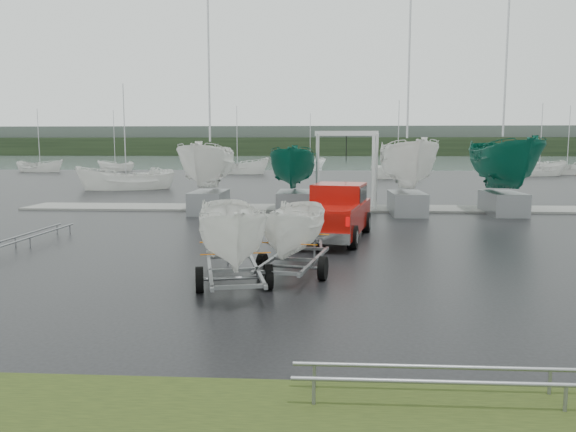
# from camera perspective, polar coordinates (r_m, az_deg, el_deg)

# --- Properties ---
(ground_plane) EXTENTS (120.00, 120.00, 0.00)m
(ground_plane) POSITION_cam_1_polar(r_m,az_deg,el_deg) (17.09, 0.44, -4.19)
(ground_plane) COLOR black
(ground_plane) RESTS_ON ground
(lake) EXTENTS (300.00, 300.00, 0.00)m
(lake) POSITION_cam_1_polar(r_m,az_deg,el_deg) (116.78, 3.07, 5.50)
(lake) COLOR gray
(lake) RESTS_ON ground
(dock) EXTENTS (30.00, 3.00, 0.12)m
(dock) POSITION_cam_1_polar(r_m,az_deg,el_deg) (29.93, 1.77, 0.81)
(dock) COLOR gray
(dock) RESTS_ON ground
(treeline) EXTENTS (300.00, 8.00, 6.00)m
(treeline) POSITION_cam_1_polar(r_m,az_deg,el_deg) (186.73, 3.25, 7.05)
(treeline) COLOR black
(treeline) RESTS_ON ground
(far_hill) EXTENTS (300.00, 6.00, 10.00)m
(far_hill) POSITION_cam_1_polar(r_m,az_deg,el_deg) (194.74, 3.26, 7.64)
(far_hill) COLOR #4C5651
(far_hill) RESTS_ON ground
(pickup_truck) EXTENTS (3.05, 6.11, 1.94)m
(pickup_truck) POSITION_cam_1_polar(r_m,az_deg,el_deg) (20.63, 4.89, 0.59)
(pickup_truck) COLOR #970D08
(pickup_truck) RESTS_ON ground
(trailer_hitched) EXTENTS (1.89, 3.76, 4.25)m
(trailer_hitched) POSITION_cam_1_polar(r_m,az_deg,el_deg) (14.25, 0.61, 2.96)
(trailer_hitched) COLOR gray
(trailer_hitched) RESTS_ON ground
(trailer_parked) EXTENTS (1.95, 3.77, 4.69)m
(trailer_parked) POSITION_cam_1_polar(r_m,az_deg,el_deg) (13.04, -5.66, 3.56)
(trailer_parked) COLOR gray
(trailer_parked) RESTS_ON ground
(boat_hoist) EXTENTS (3.30, 2.18, 4.12)m
(boat_hoist) POSITION_cam_1_polar(r_m,az_deg,el_deg) (29.77, 5.92, 5.79)
(boat_hoist) COLOR silver
(boat_hoist) RESTS_ON ground
(keelboat_0) EXTENTS (2.40, 3.20, 10.57)m
(keelboat_0) POSITION_cam_1_polar(r_m,az_deg,el_deg) (28.31, -8.13, 7.98)
(keelboat_0) COLOR gray
(keelboat_0) RESTS_ON ground
(keelboat_1) EXTENTS (2.22, 3.20, 7.01)m
(keelboat_1) POSITION_cam_1_polar(r_m,az_deg,el_deg) (27.97, 0.63, 7.45)
(keelboat_1) COLOR gray
(keelboat_1) RESTS_ON ground
(keelboat_2) EXTENTS (2.56, 3.20, 10.74)m
(keelboat_2) POSITION_cam_1_polar(r_m,az_deg,el_deg) (28.05, 12.17, 8.46)
(keelboat_2) COLOR gray
(keelboat_2) RESTS_ON ground
(keelboat_3) EXTENTS (2.63, 3.20, 10.81)m
(keelboat_3) POSITION_cam_1_polar(r_m,az_deg,el_deg) (29.42, 21.31, 8.30)
(keelboat_3) COLOR gray
(keelboat_3) RESTS_ON ground
(mast_rack_0) EXTENTS (0.56, 6.50, 0.06)m
(mast_rack_0) POSITION_cam_1_polar(r_m,az_deg,el_deg) (20.53, -25.37, -1.98)
(mast_rack_0) COLOR gray
(mast_rack_0) RESTS_ON ground
(mast_rack_2) EXTENTS (7.00, 0.56, 0.06)m
(mast_rack_2) POSITION_cam_1_polar(r_m,az_deg,el_deg) (8.43, 25.75, -14.53)
(mast_rack_2) COLOR gray
(mast_rack_2) RESTS_ON ground
(moored_boat_0) EXTENTS (3.62, 3.58, 11.68)m
(moored_boat_0) POSITION_cam_1_polar(r_m,az_deg,el_deg) (44.87, -16.08, 2.59)
(moored_boat_0) COLOR white
(moored_boat_0) RESTS_ON ground
(moored_boat_1) EXTENTS (3.48, 3.42, 11.93)m
(moored_boat_1) POSITION_cam_1_polar(r_m,az_deg,el_deg) (67.28, -5.16, 4.28)
(moored_boat_1) COLOR white
(moored_boat_1) RESTS_ON ground
(moored_boat_2) EXTENTS (3.60, 3.58, 11.40)m
(moored_boat_2) POSITION_cam_1_polar(r_m,az_deg,el_deg) (59.65, 11.05, 3.81)
(moored_boat_2) COLOR white
(moored_boat_2) RESTS_ON ground
(moored_boat_3) EXTENTS (3.57, 3.53, 11.48)m
(moored_boat_3) POSITION_cam_1_polar(r_m,az_deg,el_deg) (73.64, 26.44, 3.81)
(moored_boat_3) COLOR white
(moored_boat_3) RESTS_ON ground
(moored_boat_4) EXTENTS (2.83, 2.80, 10.91)m
(moored_boat_4) POSITION_cam_1_polar(r_m,az_deg,el_deg) (78.26, -17.12, 4.39)
(moored_boat_4) COLOR white
(moored_boat_4) RESTS_ON ground
(moored_boat_5) EXTENTS (3.42, 3.43, 11.19)m
(moored_boat_5) POSITION_cam_1_polar(r_m,az_deg,el_deg) (81.84, 2.26, 4.81)
(moored_boat_5) COLOR white
(moored_boat_5) RESTS_ON ground
(moored_boat_6) EXTENTS (2.83, 2.78, 11.26)m
(moored_boat_6) POSITION_cam_1_polar(r_m,az_deg,el_deg) (78.54, -23.85, 4.11)
(moored_boat_6) COLOR white
(moored_boat_6) RESTS_ON ground
(moored_boat_7) EXTENTS (3.36, 3.32, 11.44)m
(moored_boat_7) POSITION_cam_1_polar(r_m,az_deg,el_deg) (68.72, 24.14, 3.74)
(moored_boat_7) COLOR white
(moored_boat_7) RESTS_ON ground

